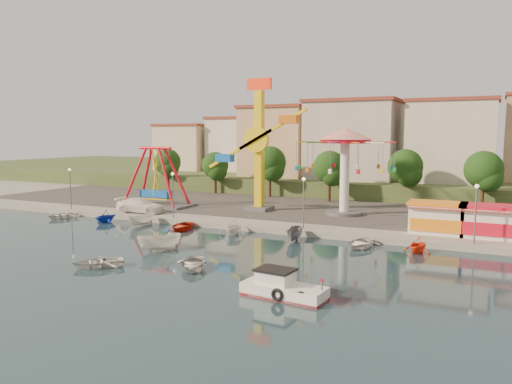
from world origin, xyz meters
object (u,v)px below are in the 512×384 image
Objects in this scene: pirate_ship_ride at (156,178)px; van at (141,205)px; wave_swinger at (345,151)px; rowboat_a at (193,264)px; skiff at (160,242)px; kamikaze_tower at (262,149)px; cabin_motorboat at (282,289)px.

van is (1.93, -5.69, -2.90)m from pirate_ship_ride.
van is at bearing -71.28° from pirate_ship_ride.
rowboat_a is at bearing -98.75° from wave_swinger.
rowboat_a is at bearing 0.31° from skiff.
skiff is at bearing -89.44° from kamikaze_tower.
van is (-12.84, -7.78, -6.84)m from kamikaze_tower.
kamikaze_tower is 27.12m from rowboat_a.
kamikaze_tower reaches higher than wave_swinger.
skiff is 18.95m from van.
skiff is at bearing 159.90° from cabin_motorboat.
cabin_motorboat is 0.90× the size of van.
kamikaze_tower is 4.09× the size of rowboat_a.
rowboat_a is (-8.64, 3.15, -0.09)m from cabin_motorboat.
wave_swinger is 2.88× the size of rowboat_a.
kamikaze_tower reaches higher than pirate_ship_ride.
cabin_motorboat reaches higher than skiff.
cabin_motorboat is at bearing -62.57° from kamikaze_tower.
skiff is at bearing -52.35° from pirate_ship_ride.
rowboat_a is 0.65× the size of van.
kamikaze_tower is 16.50m from van.
rowboat_a is at bearing 165.15° from cabin_motorboat.
wave_swinger is at bearing -74.34° from van.
pirate_ship_ride is 1.62× the size of van.
van reaches higher than rowboat_a.
kamikaze_tower reaches higher than cabin_motorboat.
wave_swinger is (24.97, 3.65, 3.80)m from pirate_ship_ride.
skiff is (14.98, -19.42, -3.61)m from pirate_ship_ride.
pirate_ship_ride is 25.52m from wave_swinger.
van is (-18.92, 17.43, 1.08)m from rowboat_a.
pirate_ship_ride is at bearing 160.21° from skiff.
pirate_ship_ride reaches higher than skiff.
kamikaze_tower is 10.32m from wave_swinger.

